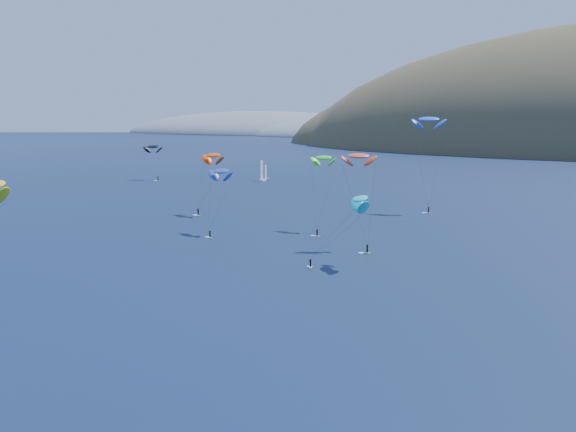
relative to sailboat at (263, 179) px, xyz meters
The scene contains 9 objects.
headland 636.60m from the sailboat, 123.57° to the left, with size 460.00×250.00×60.00m.
sailboat is the anchor object (origin of this frame).
kitesurfer_1 104.46m from the sailboat, 62.07° to the right, with size 9.08×8.77×18.55m.
kitesurfer_3 133.44m from the sailboat, 48.21° to the right, with size 8.78×12.24×19.15m.
kitesurfer_4 111.67m from the sailboat, 29.19° to the right, with size 9.96×7.49×28.54m.
kitesurfer_5 178.22m from the sailboat, 48.72° to the right, with size 11.05×12.43×14.81m.
kitesurfer_9 159.80m from the sailboat, 47.31° to the right, with size 9.49×9.12×21.17m.
kitesurfer_10 137.11m from the sailboat, 58.62° to the right, with size 8.31×10.78×16.58m.
kitesurfer_12 47.55m from the sailboat, 154.87° to the right, with size 11.67×7.08×15.93m.
Camera 1 is at (94.22, -43.07, 28.78)m, focal length 50.00 mm.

